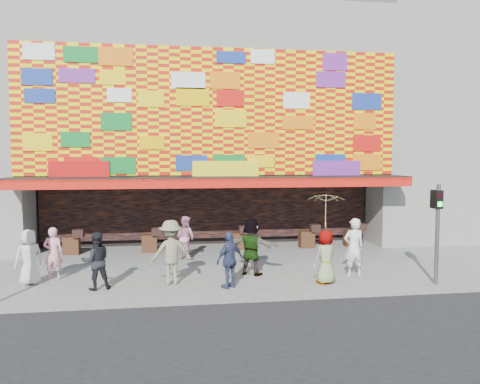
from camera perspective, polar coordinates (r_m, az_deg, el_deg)
The scene contains 15 objects.
ground at distance 14.84m, azimuth -1.90°, elevation -10.57°, with size 90.00×90.00×0.00m, color slate.
road_strip at distance 8.78m, azimuth 3.25°, elevation -21.32°, with size 30.00×8.00×0.02m, color black.
shop_building at distance 22.53m, azimuth -4.31°, elevation 7.92°, with size 15.20×9.40×10.00m.
neighbor_right at distance 26.71m, azimuth 25.12°, elevation 8.61°, with size 11.00×8.00×12.00m, color gray.
signal_right at distance 15.08m, azimuth 22.95°, elevation -3.46°, with size 0.22×0.20×3.00m.
ped_a at distance 15.34m, azimuth -24.33°, elevation -7.26°, with size 0.81×0.53×1.67m, color silver.
ped_b at distance 15.74m, azimuth -21.80°, elevation -6.95°, with size 0.60×0.39×1.64m, color pink.
ped_c at distance 14.16m, azimuth -17.14°, elevation -8.03°, with size 0.81×0.63×1.66m, color black.
ped_d at distance 14.21m, azimuth -8.43°, elevation -7.28°, with size 1.25×0.72×1.93m, color #7D775B.
ped_e at distance 13.70m, azimuth -1.25°, elevation -8.29°, with size 0.96×0.40×1.64m, color #323858.
ped_f at distance 15.17m, azimuth 1.39°, elevation -6.67°, with size 1.70×0.54×1.84m, color gray.
ped_g at distance 14.38m, azimuth 10.41°, elevation -7.79°, with size 0.79×0.52×1.62m, color gray.
ped_h at distance 15.43m, azimuth 13.71°, elevation -6.56°, with size 0.68×0.45×1.87m, color silver.
ped_i at distance 17.66m, azimuth -6.68°, elevation -5.51°, with size 0.78×0.61×1.61m, color pink.
parasol at distance 14.15m, azimuth 10.49°, elevation -2.22°, with size 1.48×1.49×1.98m.
Camera 1 is at (-1.61, -14.25, 3.80)m, focal length 35.00 mm.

